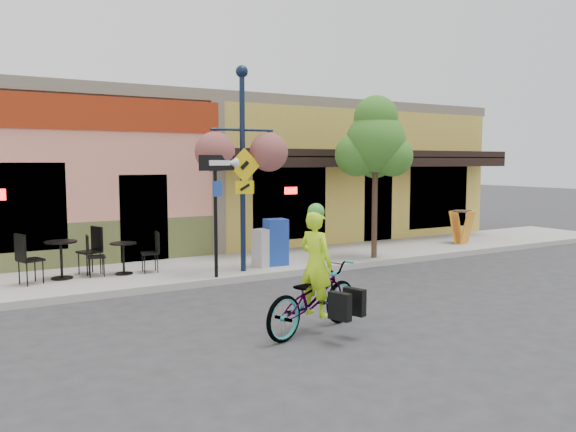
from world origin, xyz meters
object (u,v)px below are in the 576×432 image
object	(u,v)px
bicycle	(313,297)
newspaper_box_grey	(263,248)
cyclist_rider	(316,279)
lamp_post	(243,170)
building	(198,173)
one_way_sign	(216,217)
street_tree	(375,176)
newspaper_box_blue	(276,242)

from	to	relation	value
bicycle	newspaper_box_grey	bearing A→B (deg)	-36.05
cyclist_rider	lamp_post	world-z (taller)	lamp_post
cyclist_rider	newspaper_box_grey	world-z (taller)	cyclist_rider
building	one_way_sign	bearing A→B (deg)	-108.13
one_way_sign	lamp_post	bearing A→B (deg)	2.16
street_tree	newspaper_box_grey	bearing A→B (deg)	173.62
lamp_post	one_way_sign	size ratio (longest dim) A/B	1.76
newspaper_box_grey	street_tree	size ratio (longest dim) A/B	0.21
building	cyclist_rider	xyz separation A→B (m)	(-2.23, -10.75, -1.43)
lamp_post	cyclist_rider	bearing A→B (deg)	-95.03
newspaper_box_blue	newspaper_box_grey	xyz separation A→B (m)	(-0.35, -0.02, -0.11)
bicycle	street_tree	world-z (taller)	street_tree
newspaper_box_grey	cyclist_rider	bearing A→B (deg)	-120.80
building	lamp_post	bearing A→B (deg)	-102.47
newspaper_box_blue	street_tree	size ratio (longest dim) A/B	0.26
building	newspaper_box_grey	distance (m)	6.50
building	newspaper_box_grey	size ratio (longest dim) A/B	20.52
building	one_way_sign	xyz separation A→B (m)	(-2.24, -6.85, -0.80)
bicycle	newspaper_box_blue	size ratio (longest dim) A/B	1.85
cyclist_rider	street_tree	size ratio (longest dim) A/B	0.39
lamp_post	newspaper_box_blue	bearing A→B (deg)	21.86
cyclist_rider	newspaper_box_blue	world-z (taller)	cyclist_rider
lamp_post	bicycle	bearing A→B (deg)	-95.68
one_way_sign	newspaper_box_grey	distance (m)	1.80
bicycle	street_tree	size ratio (longest dim) A/B	0.49
bicycle	lamp_post	world-z (taller)	lamp_post
bicycle	building	bearing A→B (deg)	-29.75
newspaper_box_blue	street_tree	bearing A→B (deg)	-2.14
lamp_post	building	bearing A→B (deg)	83.05
building	newspaper_box_blue	bearing A→B (deg)	-94.03
bicycle	newspaper_box_grey	world-z (taller)	bicycle
one_way_sign	newspaper_box_grey	size ratio (longest dim) A/B	2.94
one_way_sign	newspaper_box_grey	xyz separation A→B (m)	(1.45, 0.62, -0.86)
building	newspaper_box_grey	xyz separation A→B (m)	(-0.79, -6.23, -1.66)
cyclist_rider	street_tree	distance (m)	6.30
bicycle	street_tree	distance (m)	6.40
one_way_sign	newspaper_box_blue	xyz separation A→B (m)	(1.80, 0.63, -0.75)
newspaper_box_blue	newspaper_box_grey	size ratio (longest dim) A/B	1.25
building	cyclist_rider	world-z (taller)	building
building	street_tree	distance (m)	6.95
one_way_sign	street_tree	distance (m)	4.58
lamp_post	newspaper_box_grey	size ratio (longest dim) A/B	5.17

